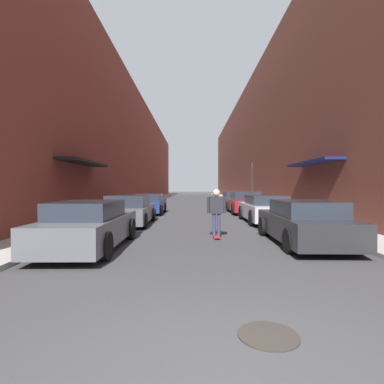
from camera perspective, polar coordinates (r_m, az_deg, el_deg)
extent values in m
plane|color=#38383A|center=(30.37, 0.65, -2.27)|extent=(153.85, 153.85, 0.00)
cube|color=#A3A099|center=(37.66, -7.23, -1.56)|extent=(1.80, 69.93, 0.12)
cube|color=#A3A099|center=(37.74, 8.29, -1.56)|extent=(1.80, 69.93, 0.12)
cube|color=brown|center=(38.34, -11.58, 7.35)|extent=(4.00, 69.93, 11.99)
cube|color=black|center=(15.56, -19.84, 5.28)|extent=(1.00, 4.80, 0.12)
cube|color=brown|center=(38.56, 12.63, 8.47)|extent=(4.00, 69.93, 13.53)
cube|color=#141947|center=(15.78, 22.12, 5.21)|extent=(1.00, 4.80, 0.12)
cube|color=#515459|center=(8.86, -18.70, -6.74)|extent=(1.76, 4.62, 0.69)
cube|color=#232833|center=(8.58, -19.21, -3.17)|extent=(1.53, 2.41, 0.44)
cylinder|color=black|center=(10.49, -20.53, -6.61)|extent=(0.18, 0.68, 0.68)
cylinder|color=black|center=(10.03, -11.48, -6.92)|extent=(0.18, 0.68, 0.68)
cylinder|color=black|center=(7.92, -27.89, -9.12)|extent=(0.18, 0.68, 0.68)
cylinder|color=black|center=(7.30, -16.02, -9.90)|extent=(0.18, 0.68, 0.68)
cube|color=#515459|center=(14.01, -11.74, -4.00)|extent=(1.93, 4.50, 0.66)
cube|color=#232833|center=(13.75, -11.94, -1.66)|extent=(1.67, 2.35, 0.50)
cylinder|color=black|center=(15.57, -13.96, -4.19)|extent=(0.18, 0.64, 0.64)
cylinder|color=black|center=(15.24, -7.33, -4.29)|extent=(0.18, 0.64, 0.64)
cylinder|color=black|center=(12.92, -16.94, -5.26)|extent=(0.18, 0.64, 0.64)
cylinder|color=black|center=(12.51, -8.97, -5.44)|extent=(0.18, 0.64, 0.64)
cube|color=navy|center=(19.43, -8.00, -2.57)|extent=(1.79, 4.06, 0.68)
cube|color=#232833|center=(19.20, -8.09, -0.97)|extent=(1.55, 2.12, 0.42)
cylinder|color=black|center=(20.81, -9.84, -2.88)|extent=(0.18, 0.65, 0.65)
cylinder|color=black|center=(20.58, -5.16, -2.91)|extent=(0.18, 0.65, 0.65)
cylinder|color=black|center=(18.35, -11.18, -3.40)|extent=(0.18, 0.65, 0.65)
cylinder|color=black|center=(18.10, -5.88, -3.45)|extent=(0.18, 0.65, 0.65)
cube|color=#232326|center=(9.74, 20.39, -6.13)|extent=(1.91, 4.65, 0.68)
cube|color=#232833|center=(9.47, 20.89, -2.92)|extent=(1.64, 2.44, 0.44)
cylinder|color=black|center=(10.87, 13.38, -6.38)|extent=(0.18, 0.66, 0.66)
cylinder|color=black|center=(11.40, 22.02, -6.08)|extent=(0.18, 0.66, 0.66)
cylinder|color=black|center=(8.15, 18.07, -8.86)|extent=(0.18, 0.66, 0.66)
cylinder|color=black|center=(8.84, 29.03, -8.16)|extent=(0.18, 0.66, 0.66)
cube|color=#B7B7BC|center=(14.89, 13.70, -3.58)|extent=(1.87, 4.57, 0.68)
cube|color=#232833|center=(14.64, 13.91, -1.47)|extent=(1.63, 2.38, 0.44)
cylinder|color=black|center=(16.11, 9.40, -3.87)|extent=(0.18, 0.72, 0.72)
cylinder|color=black|center=(16.50, 15.57, -3.78)|extent=(0.18, 0.72, 0.72)
cylinder|color=black|center=(13.34, 11.37, -4.88)|extent=(0.18, 0.72, 0.72)
cylinder|color=black|center=(13.81, 18.71, -4.72)|extent=(0.18, 0.72, 0.72)
cube|color=maroon|center=(19.81, 10.02, -2.44)|extent=(1.89, 4.24, 0.69)
cube|color=#232833|center=(19.58, 10.13, -0.69)|extent=(1.66, 2.21, 0.53)
cylinder|color=black|center=(20.99, 6.93, -2.75)|extent=(0.18, 0.71, 0.71)
cylinder|color=black|center=(21.28, 11.84, -2.71)|extent=(0.18, 0.71, 0.71)
cylinder|color=black|center=(18.39, 7.91, -3.27)|extent=(0.18, 0.71, 0.71)
cylinder|color=black|center=(18.73, 13.49, -3.22)|extent=(0.18, 0.71, 0.71)
cube|color=gray|center=(25.61, 7.95, -1.82)|extent=(1.90, 4.51, 0.62)
cube|color=#232833|center=(25.37, 8.02, -0.55)|extent=(1.63, 2.36, 0.52)
cylinder|color=black|center=(26.90, 5.69, -2.05)|extent=(0.18, 0.61, 0.61)
cylinder|color=black|center=(27.12, 9.38, -2.03)|extent=(0.18, 0.61, 0.61)
cylinder|color=black|center=(24.14, 6.34, -2.39)|extent=(0.18, 0.61, 0.61)
cylinder|color=black|center=(24.40, 10.43, -2.37)|extent=(0.18, 0.61, 0.61)
cube|color=#B2231E|center=(10.14, 4.73, -8.39)|extent=(0.20, 0.78, 0.02)
cylinder|color=beige|center=(10.38, 4.19, -8.37)|extent=(0.03, 0.06, 0.06)
cylinder|color=beige|center=(10.39, 5.04, -8.36)|extent=(0.03, 0.06, 0.06)
cylinder|color=beige|center=(9.89, 4.40, -8.84)|extent=(0.03, 0.06, 0.06)
cylinder|color=beige|center=(9.90, 5.29, -8.83)|extent=(0.03, 0.06, 0.06)
cylinder|color=#2D3351|center=(10.07, 4.29, -6.24)|extent=(0.11, 0.11, 0.75)
cylinder|color=#2D3351|center=(10.09, 5.18, -6.23)|extent=(0.11, 0.11, 0.75)
cube|color=#232328|center=(10.02, 4.74, -2.48)|extent=(0.45, 0.20, 0.57)
sphere|color=beige|center=(10.00, 4.74, -0.15)|extent=(0.24, 0.24, 0.24)
cylinder|color=#232328|center=(10.00, 3.20, -2.48)|extent=(0.09, 0.09, 0.54)
cylinder|color=#232328|center=(10.04, 6.26, -2.47)|extent=(0.09, 0.09, 0.54)
cylinder|color=#332D28|center=(3.90, 14.40, -24.95)|extent=(0.70, 0.70, 0.02)
cylinder|color=#2D2D2D|center=(29.91, 11.41, 1.66)|extent=(0.10, 0.10, 3.94)
cube|color=#332D0F|center=(29.99, 11.42, 5.00)|extent=(0.16, 0.16, 0.45)
sphere|color=red|center=(29.91, 11.45, 5.23)|extent=(0.11, 0.11, 0.11)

